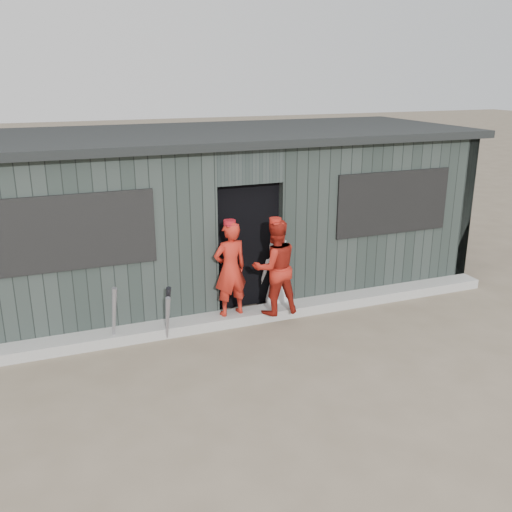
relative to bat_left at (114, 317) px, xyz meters
name	(u,v)px	position (x,y,z in m)	size (l,w,h in m)	color
ground	(310,377)	(2.06, -1.70, -0.43)	(80.00, 80.00, 0.00)	brown
curb	(256,315)	(2.06, 0.12, -0.35)	(8.00, 0.36, 0.15)	gray
bat_left	(114,317)	(0.00, 0.00, 0.00)	(0.07, 0.07, 0.86)	gray
bat_mid	(167,318)	(0.69, -0.13, -0.09)	(0.07, 0.07, 0.69)	gray
bat_right	(168,311)	(0.72, 0.00, -0.03)	(0.07, 0.07, 0.84)	black
player_red_left	(230,269)	(1.68, 0.13, 0.41)	(0.51, 0.33, 1.39)	#B12215
player_red_right	(275,267)	(2.29, -0.05, 0.42)	(0.68, 0.53, 1.40)	maroon
player_grey_back	(278,273)	(2.54, 0.40, 0.14)	(0.56, 0.36, 1.15)	#B6B6B6
dugout	(219,211)	(2.06, 1.81, 0.86)	(8.30, 3.30, 2.62)	black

